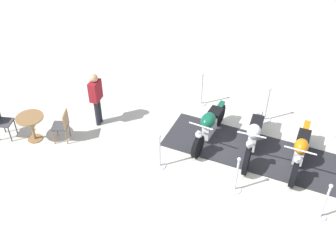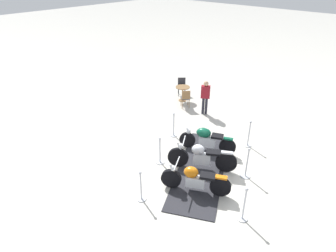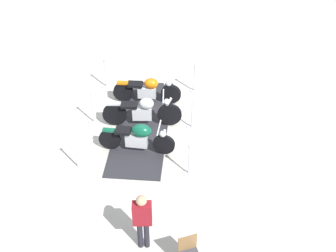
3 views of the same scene
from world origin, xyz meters
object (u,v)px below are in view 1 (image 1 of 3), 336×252
at_px(stanchion_right_rear, 324,206).
at_px(cafe_chair_across_table, 2,121).
at_px(cafe_chair_near_table, 62,124).
at_px(stanchion_right_front, 160,156).
at_px(stanchion_left_front, 202,93).
at_px(stanchion_left_mid, 266,110).
at_px(motorcycle_chrome, 253,137).
at_px(cafe_table, 31,123).
at_px(motorcycle_forest, 209,125).
at_px(bystander_person, 96,95).
at_px(motorcycle_copper, 300,151).
at_px(stanchion_right_mid, 236,180).

distance_m(stanchion_right_rear, cafe_chair_across_table, 8.16).
bearing_deg(cafe_chair_near_table, stanchion_right_front, 160.21).
height_order(stanchion_left_front, stanchion_left_mid, stanchion_left_mid).
height_order(motorcycle_chrome, cafe_table, motorcycle_chrome).
bearing_deg(stanchion_left_front, motorcycle_forest, 143.82).
bearing_deg(stanchion_left_mid, stanchion_right_front, 83.80).
distance_m(motorcycle_forest, bystander_person, 3.12).
distance_m(motorcycle_chrome, cafe_chair_across_table, 6.55).
bearing_deg(cafe_table, motorcycle_forest, -129.49).
bearing_deg(cafe_chair_across_table, motorcycle_copper, -0.49).
bearing_deg(motorcycle_forest, cafe_chair_across_table, -64.59).
height_order(cafe_table, cafe_chair_across_table, cafe_chair_across_table).
xyz_separation_m(stanchion_right_rear, cafe_chair_across_table, (6.93, 4.30, 0.16)).
xyz_separation_m(stanchion_right_mid, bystander_person, (4.15, 1.14, 0.61)).
distance_m(motorcycle_chrome, bystander_person, 4.27).
bearing_deg(stanchion_right_front, motorcycle_chrome, -116.25).
xyz_separation_m(motorcycle_chrome, cafe_chair_across_table, (4.57, 4.69, 0.01)).
relative_size(motorcycle_chrome, stanchion_right_rear, 1.99).
distance_m(stanchion_right_rear, stanchion_left_mid, 3.50).
relative_size(stanchion_right_mid, bystander_person, 0.64).
height_order(stanchion_left_front, stanchion_right_rear, stanchion_left_front).
relative_size(stanchion_right_front, cafe_table, 1.37).
bearing_deg(stanchion_right_front, stanchion_left_front, -62.81).
relative_size(motorcycle_copper, stanchion_right_mid, 1.91).
bearing_deg(motorcycle_forest, motorcycle_copper, 93.65).
bearing_deg(motorcycle_chrome, stanchion_left_front, -132.12).
height_order(stanchion_right_mid, stanchion_right_front, stanchion_right_mid).
height_order(stanchion_right_rear, stanchion_right_front, stanchion_right_rear).
xyz_separation_m(stanchion_left_mid, stanchion_right_front, (0.38, 3.48, 0.01)).
bearing_deg(cafe_chair_across_table, motorcycle_forest, 5.99).
height_order(motorcycle_chrome, stanchion_left_front, stanchion_left_front).
bearing_deg(stanchion_left_front, motorcycle_copper, -178.58).
bearing_deg(stanchion_right_mid, stanchion_left_mid, -62.81).
relative_size(motorcycle_copper, stanchion_right_rear, 1.92).
xyz_separation_m(cafe_table, cafe_chair_across_table, (0.59, 0.56, -0.02)).
height_order(stanchion_right_rear, cafe_chair_near_table, stanchion_right_rear).
xyz_separation_m(stanchion_right_rear, cafe_table, (6.34, 3.74, 0.19)).
bearing_deg(stanchion_right_mid, stanchion_right_rear, -152.81).
bearing_deg(stanchion_right_front, stanchion_right_mid, -152.81).
relative_size(stanchion_left_mid, bystander_person, 0.69).
relative_size(stanchion_right_mid, stanchion_right_rear, 1.00).
distance_m(motorcycle_forest, motorcycle_copper, 2.33).
distance_m(cafe_table, cafe_chair_across_table, 0.82).
bearing_deg(bystander_person, stanchion_right_front, -26.88).
distance_m(motorcycle_forest, cafe_table, 4.64).
height_order(cafe_chair_near_table, bystander_person, bystander_person).
bearing_deg(cafe_chair_across_table, stanchion_left_mid, 13.66).
bearing_deg(bystander_person, motorcycle_copper, -0.03).
distance_m(motorcycle_chrome, cafe_table, 5.73).
height_order(motorcycle_chrome, stanchion_right_rear, motorcycle_chrome).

